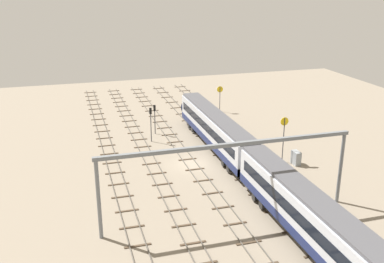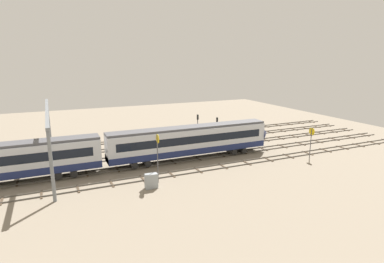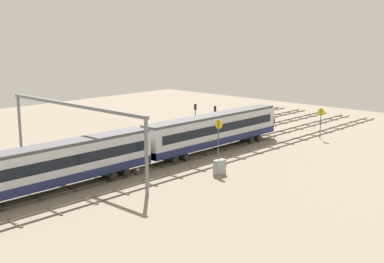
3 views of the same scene
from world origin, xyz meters
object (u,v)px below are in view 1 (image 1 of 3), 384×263
object	(u,v)px
relay_cabinet	(296,158)
train	(249,162)
speed_sign_mid_trackside	(220,95)
signal_light_trackside_departure	(155,115)
overhead_gantry	(230,159)
signal_light_trackside_approach	(151,120)
speed_sign_near_foreground	(284,133)

from	to	relation	value
relay_cabinet	train	bearing A→B (deg)	113.21
speed_sign_mid_trackside	signal_light_trackside_departure	size ratio (longest dim) A/B	1.01
train	relay_cabinet	distance (m)	8.83
overhead_gantry	signal_light_trackside_departure	size ratio (longest dim) A/B	5.56
signal_light_trackside_approach	relay_cabinet	xyz separation A→B (m)	(-13.33, -15.89, -2.41)
overhead_gantry	signal_light_trackside_approach	world-z (taller)	overhead_gantry
overhead_gantry	train	bearing A→B (deg)	-36.70
train	signal_light_trackside_approach	bearing A→B (deg)	25.42
speed_sign_near_foreground	signal_light_trackside_departure	world-z (taller)	speed_sign_near_foreground
speed_sign_near_foreground	train	bearing A→B (deg)	124.92
train	signal_light_trackside_departure	distance (m)	20.99
speed_sign_near_foreground	signal_light_trackside_approach	world-z (taller)	speed_sign_near_foreground
train	overhead_gantry	xyz separation A→B (m)	(-6.78, 5.05, 3.64)
train	relay_cabinet	size ratio (longest dim) A/B	29.17
train	signal_light_trackside_approach	xyz separation A→B (m)	(16.73, 7.95, 0.61)
overhead_gantry	relay_cabinet	xyz separation A→B (m)	(10.18, -12.99, -5.43)
speed_sign_near_foreground	relay_cabinet	xyz separation A→B (m)	(-1.25, -1.27, -3.09)
relay_cabinet	speed_sign_near_foreground	bearing A→B (deg)	45.60
train	signal_light_trackside_approach	world-z (taller)	signal_light_trackside_approach
relay_cabinet	signal_light_trackside_approach	bearing A→B (deg)	50.02
speed_sign_mid_trackside	relay_cabinet	bearing A→B (deg)	-177.05
signal_light_trackside_departure	train	bearing A→B (deg)	-161.30
signal_light_trackside_approach	speed_sign_mid_trackside	bearing A→B (deg)	-51.49
speed_sign_near_foreground	overhead_gantry	bearing A→B (deg)	134.29
relay_cabinet	speed_sign_mid_trackside	bearing A→B (deg)	2.95
signal_light_trackside_approach	speed_sign_near_foreground	bearing A→B (deg)	-129.56
train	overhead_gantry	bearing A→B (deg)	143.30
speed_sign_near_foreground	signal_light_trackside_departure	bearing A→B (deg)	41.34
signal_light_trackside_approach	relay_cabinet	distance (m)	20.88
speed_sign_mid_trackside	overhead_gantry	bearing A→B (deg)	161.57
signal_light_trackside_approach	signal_light_trackside_departure	size ratio (longest dim) A/B	1.12
overhead_gantry	signal_light_trackside_approach	xyz separation A→B (m)	(23.51, 2.90, -3.03)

